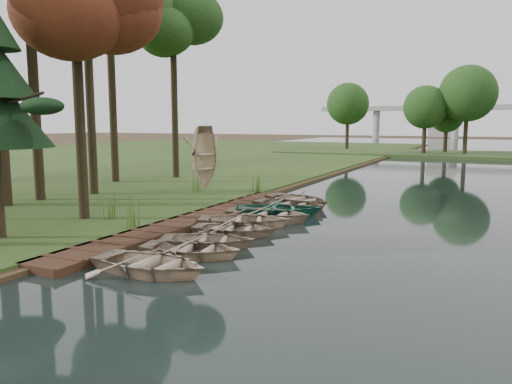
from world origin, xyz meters
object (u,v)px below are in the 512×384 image
at_px(boardwalk, 194,221).
at_px(rowboat_0, 150,260).
at_px(rowboat_2, 208,238).
at_px(stored_rowboat, 205,184).
at_px(rowboat_1, 191,246).

bearing_deg(boardwalk, rowboat_0, -67.21).
bearing_deg(rowboat_2, rowboat_0, 161.02).
distance_m(rowboat_0, rowboat_2, 3.19).
relative_size(boardwalk, rowboat_2, 4.99).
height_order(rowboat_0, stored_rowboat, stored_rowboat).
distance_m(boardwalk, rowboat_0, 7.03).
bearing_deg(rowboat_2, stored_rowboat, 11.88).
bearing_deg(rowboat_0, rowboat_2, 1.43).
distance_m(rowboat_1, stored_rowboat, 13.40).
xyz_separation_m(boardwalk, rowboat_0, (2.72, -6.47, 0.27)).
xyz_separation_m(boardwalk, rowboat_1, (2.81, -4.53, 0.23)).
distance_m(rowboat_0, rowboat_1, 1.94).
distance_m(rowboat_2, stored_rowboat, 12.25).
relative_size(rowboat_2, stored_rowboat, 0.86).
bearing_deg(rowboat_2, boardwalk, 19.01).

